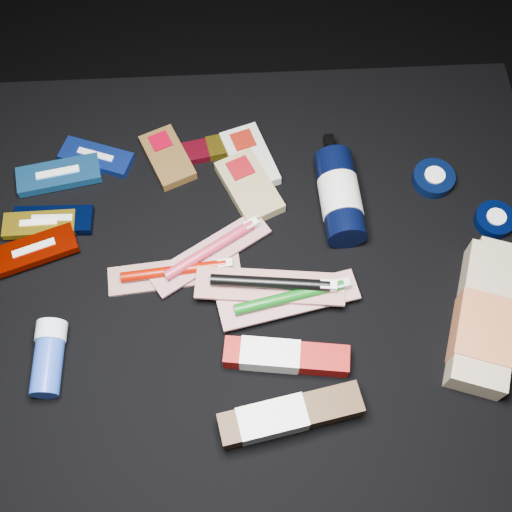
{
  "coord_description": "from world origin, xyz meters",
  "views": [
    {
      "loc": [
        -0.01,
        -0.42,
        1.3
      ],
      "look_at": [
        0.01,
        0.01,
        0.42
      ],
      "focal_mm": 45.0,
      "sensor_mm": 36.0,
      "label": 1
    }
  ],
  "objects_px": {
    "lotion_bottle": "(340,196)",
    "toothpaste_carton_red": "(281,356)",
    "deodorant_stick": "(49,357)",
    "bodywash_bottle": "(484,320)"
  },
  "relations": [
    {
      "from": "deodorant_stick",
      "to": "toothpaste_carton_red",
      "type": "bearing_deg",
      "value": -0.93
    },
    {
      "from": "lotion_bottle",
      "to": "toothpaste_carton_red",
      "type": "xyz_separation_m",
      "value": [
        -0.11,
        -0.25,
        -0.01
      ]
    },
    {
      "from": "lotion_bottle",
      "to": "toothpaste_carton_red",
      "type": "relative_size",
      "value": 1.1
    },
    {
      "from": "lotion_bottle",
      "to": "toothpaste_carton_red",
      "type": "height_order",
      "value": "lotion_bottle"
    },
    {
      "from": "bodywash_bottle",
      "to": "deodorant_stick",
      "type": "xyz_separation_m",
      "value": [
        -0.63,
        -0.02,
        -0.0
      ]
    },
    {
      "from": "lotion_bottle",
      "to": "deodorant_stick",
      "type": "bearing_deg",
      "value": -154.32
    },
    {
      "from": "deodorant_stick",
      "to": "lotion_bottle",
      "type": "bearing_deg",
      "value": 29.96
    },
    {
      "from": "bodywash_bottle",
      "to": "toothpaste_carton_red",
      "type": "height_order",
      "value": "bodywash_bottle"
    },
    {
      "from": "bodywash_bottle",
      "to": "toothpaste_carton_red",
      "type": "relative_size",
      "value": 1.34
    },
    {
      "from": "deodorant_stick",
      "to": "toothpaste_carton_red",
      "type": "relative_size",
      "value": 0.59
    }
  ]
}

